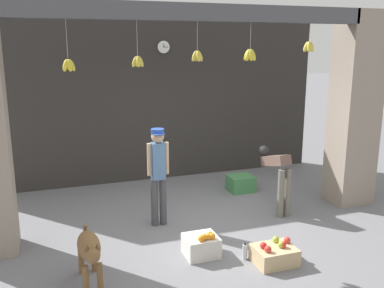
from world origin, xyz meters
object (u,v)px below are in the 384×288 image
Objects in this scene: shopkeeper at (158,170)px; fruit_crate_apples at (275,254)px; water_bottle at (245,252)px; worker_stooping at (277,172)px; produce_box_green at (241,183)px; wall_clock at (164,47)px; fruit_crate_oranges at (201,245)px; dog at (89,249)px.

shopkeeper is 2.17m from fruit_crate_apples.
water_bottle is at bearing 118.98° from shopkeeper.
fruit_crate_apples is at bearing 123.94° from shopkeeper.
worker_stooping is 1.30m from produce_box_green.
wall_clock is at bearing 90.41° from water_bottle.
shopkeeper reaches higher than produce_box_green.
produce_box_green is (1.65, 2.21, 0.00)m from fruit_crate_oranges.
produce_box_green is at bearing -48.21° from wall_clock.
fruit_crate_oranges is (1.50, 0.23, -0.31)m from dog.
produce_box_green is 2.74m from water_bottle.
wall_clock reaches higher than dog.
shopkeeper is 3.07m from wall_clock.
worker_stooping is 2.40× the size of fruit_crate_oranges.
dog is 1.79× the size of fruit_crate_apples.
fruit_crate_apples is at bearing -125.26° from worker_stooping.
worker_stooping is at bearing -84.94° from produce_box_green.
shopkeeper is 6.73× the size of water_bottle.
dog reaches higher than water_bottle.
worker_stooping is at bearing 59.51° from fruit_crate_apples.
dog is 4.13× the size of water_bottle.
shopkeeper reaches higher than worker_stooping.
wall_clock is (-0.35, 4.02, 2.63)m from fruit_crate_apples.
worker_stooping reaches higher than dog.
produce_box_green is at bearing 126.86° from dog.
worker_stooping reaches higher than fruit_crate_oranges.
dog is 0.61× the size of shopkeeper.
produce_box_green is (3.14, 2.44, -0.30)m from dog.
fruit_crate_apples is (0.83, -0.51, -0.03)m from fruit_crate_oranges.
worker_stooping is 4.10× the size of wall_clock.
shopkeeper is at bearing 138.14° from dog.
water_bottle is at bearing -29.30° from fruit_crate_oranges.
worker_stooping is at bearing 30.82° from fruit_crate_oranges.
fruit_crate_apples is 2.04× the size of wall_clock.
worker_stooping is 4.63× the size of water_bottle.
fruit_crate_oranges is at bearing 97.78° from dog.
fruit_crate_oranges is 1.70× the size of wall_clock.
dog is 1.92m from shopkeeper.
worker_stooping is at bearing 47.12° from water_bottle.
wall_clock is (1.98, 3.74, 2.30)m from dog.
shopkeeper reaches higher than fruit_crate_oranges.
shopkeeper is 5.96× the size of wall_clock.
fruit_crate_oranges is 4.39m from wall_clock.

